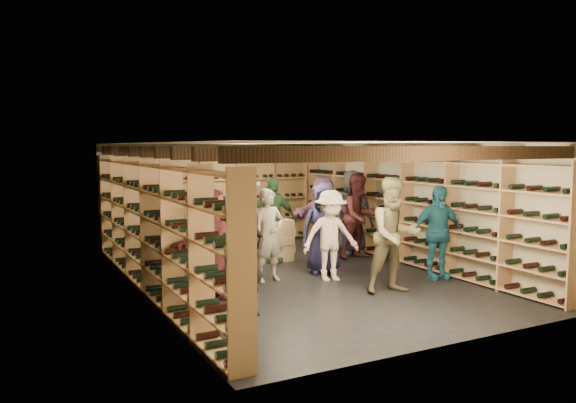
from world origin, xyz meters
The scene contains 23 objects.
ground centered at (0.00, 0.00, 0.00)m, with size 8.00×8.00×0.00m, color black.
walls centered at (0.00, 0.00, 1.20)m, with size 5.52×8.02×2.40m.
ceiling centered at (0.00, 0.00, 2.40)m, with size 5.50×8.00×0.01m, color beige.
ceiling_joists centered at (0.00, 0.00, 2.26)m, with size 5.40×7.12×0.18m.
wine_rack_left centered at (-2.57, 0.00, 1.08)m, with size 0.32×7.50×2.15m.
wine_rack_right centered at (2.57, 0.00, 1.08)m, with size 0.32×7.50×2.15m.
wine_rack_back centered at (0.00, 3.83, 1.07)m, with size 4.70×0.30×2.15m.
crate_stack_left centered at (0.40, 1.30, 0.42)m, with size 0.50×0.33×0.85m.
crate_stack_right centered at (-0.47, 2.10, 0.17)m, with size 0.57×0.46×0.34m.
crate_loose centered at (0.29, 2.85, 0.09)m, with size 0.50×0.33×0.17m, color tan.
person_0 centered at (-1.31, -0.14, 0.76)m, with size 0.74×0.48×1.51m, color black.
person_1 centered at (-1.72, -1.85, 0.82)m, with size 0.60×0.39×1.64m, color black.
person_2 centered at (0.89, -1.77, 0.93)m, with size 0.90×0.70×1.86m, color brown.
person_3 centered at (0.42, -0.61, 0.79)m, with size 1.02×0.59×1.59m, color beige.
person_4 centered at (2.18, -1.35, 0.83)m, with size 0.98×0.41×1.66m, color #226C83.
person_5 centered at (-1.91, -0.96, 0.88)m, with size 1.63×0.52×1.76m, color maroon.
person_6 centered at (0.60, -0.09, 0.83)m, with size 0.81×0.53×1.66m, color #21214F.
person_7 centered at (-0.56, -0.14, 0.81)m, with size 0.59×0.39×1.62m, color gray.
person_8 centered at (1.98, 0.79, 0.89)m, with size 0.87×0.68×1.78m, color #4F1F22.
person_9 centered at (-0.41, 1.30, 0.92)m, with size 1.19×0.69×1.85m, color #A8A399.
person_10 centered at (0.20, 1.30, 0.86)m, with size 1.01×0.42×1.73m, color #284F2B.
person_11 centered at (1.41, 1.28, 0.86)m, with size 1.60×0.51×1.72m, color #895588.
person_12 centered at (2.18, 1.30, 0.92)m, with size 0.89×0.58×1.83m, color #313136.
Camera 1 is at (-4.70, -8.85, 2.35)m, focal length 35.00 mm.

